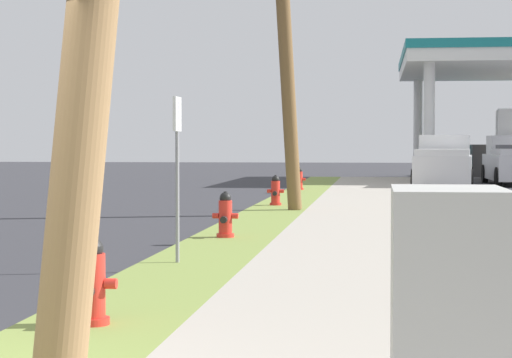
{
  "coord_description": "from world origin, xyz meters",
  "views": [
    {
      "loc": [
        3.03,
        -5.08,
        1.64
      ],
      "look_at": [
        0.84,
        12.61,
        1.0
      ],
      "focal_mm": 68.82,
      "sensor_mm": 36.0,
      "label": 1
    }
  ],
  "objects": [
    {
      "name": "fire_hydrant_nearest",
      "position": [
        0.65,
        2.88,
        0.45
      ],
      "size": [
        0.42,
        0.38,
        0.74
      ],
      "color": "red",
      "rests_on": "grass_verge"
    },
    {
      "name": "utility_cabinet",
      "position": [
        3.35,
        -0.6,
        0.74
      ],
      "size": [
        0.56,
        0.85,
        1.32
      ],
      "color": "slate",
      "rests_on": "sidewalk_slab"
    },
    {
      "name": "car_teal_by_near_pump",
      "position": [
        7.46,
        45.92,
        0.72
      ],
      "size": [
        2.22,
        4.62,
        1.57
      ],
      "color": "#197075",
      "rests_on": "ground"
    },
    {
      "name": "fire_hydrant_second",
      "position": [
        0.58,
        10.64,
        0.45
      ],
      "size": [
        0.42,
        0.38,
        0.74
      ],
      "color": "red",
      "rests_on": "grass_verge"
    },
    {
      "name": "street_sign_post",
      "position": [
        0.49,
        7.23,
        1.63
      ],
      "size": [
        0.05,
        0.36,
        2.12
      ],
      "color": "gray",
      "rests_on": "grass_verge"
    },
    {
      "name": "fire_hydrant_fourth",
      "position": [
        0.48,
        27.16,
        0.45
      ],
      "size": [
        0.42,
        0.37,
        0.74
      ],
      "color": "red",
      "rests_on": "grass_verge"
    },
    {
      "name": "truck_white_at_forecourt",
      "position": [
        5.5,
        31.76,
        0.91
      ],
      "size": [
        2.6,
        5.57,
        1.97
      ],
      "color": "white",
      "rests_on": "ground"
    },
    {
      "name": "fire_hydrant_third",
      "position": [
        0.54,
        19.01,
        0.45
      ],
      "size": [
        0.42,
        0.37,
        0.74
      ],
      "color": "red",
      "rests_on": "grass_verge"
    }
  ]
}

